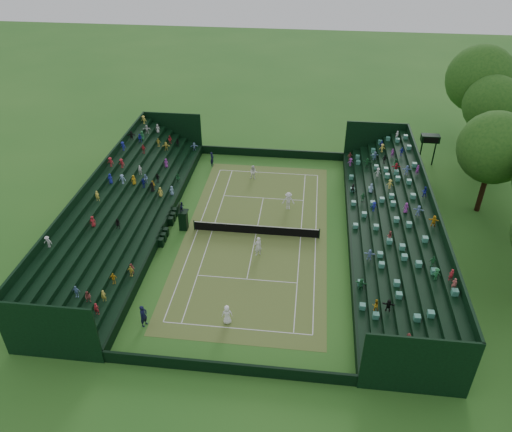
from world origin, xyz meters
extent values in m
plane|color=#28611E|center=(0.00, 0.00, 0.00)|extent=(160.00, 160.00, 0.00)
cube|color=#3F7928|center=(0.00, 0.00, 0.01)|extent=(12.97, 26.77, 0.01)
cube|color=black|center=(0.00, 15.88, 0.50)|extent=(17.17, 0.20, 1.00)
cube|color=black|center=(0.00, -15.88, 0.50)|extent=(17.17, 0.20, 1.00)
cube|color=black|center=(8.48, 0.00, 0.50)|extent=(0.20, 31.77, 1.00)
cube|color=black|center=(-8.48, 0.00, 0.50)|extent=(0.20, 31.77, 1.00)
cube|color=black|center=(8.98, 0.00, 0.50)|extent=(0.80, 32.00, 1.00)
cube|color=black|center=(9.79, 0.00, 0.72)|extent=(0.80, 32.00, 1.45)
cube|color=black|center=(10.58, 0.00, 0.95)|extent=(0.80, 32.00, 1.90)
cube|color=black|center=(11.38, 0.00, 1.18)|extent=(0.80, 32.00, 2.35)
cube|color=black|center=(12.18, 0.00, 1.40)|extent=(0.80, 32.00, 2.80)
cube|color=black|center=(12.98, 0.00, 1.62)|extent=(0.80, 32.00, 3.25)
cube|color=black|center=(13.79, 0.00, 1.85)|extent=(0.80, 32.00, 3.70)
cube|color=black|center=(14.59, 0.00, 2.08)|extent=(0.80, 32.00, 4.15)
cube|color=black|center=(15.08, 0.00, 2.45)|extent=(0.20, 32.00, 4.90)
cube|color=black|center=(-8.98, 0.00, 0.50)|extent=(0.80, 32.00, 1.00)
cube|color=black|center=(-9.79, 0.00, 0.72)|extent=(0.80, 32.00, 1.45)
cube|color=black|center=(-10.58, 0.00, 0.95)|extent=(0.80, 32.00, 1.90)
cube|color=black|center=(-11.38, 0.00, 1.18)|extent=(0.80, 32.00, 2.35)
cube|color=black|center=(-12.18, 0.00, 1.40)|extent=(0.80, 32.00, 2.80)
cube|color=black|center=(-12.98, 0.00, 1.62)|extent=(0.80, 32.00, 3.25)
cube|color=black|center=(-13.79, 0.00, 1.85)|extent=(0.80, 32.00, 3.70)
cube|color=black|center=(-14.59, 0.00, 2.08)|extent=(0.80, 32.00, 4.15)
cube|color=black|center=(-15.08, 0.00, 2.45)|extent=(0.20, 32.00, 4.90)
cylinder|color=black|center=(-5.79, 0.00, 0.53)|extent=(0.10, 0.10, 1.06)
cylinder|color=black|center=(5.79, 0.00, 0.53)|extent=(0.10, 0.10, 1.06)
cube|color=black|center=(0.00, 0.00, 0.46)|extent=(11.57, 0.02, 0.86)
cube|color=white|center=(0.00, 0.00, 0.93)|extent=(11.57, 0.04, 0.07)
cylinder|color=black|center=(17.00, 16.00, 1.50)|extent=(0.16, 0.16, 3.00)
cylinder|color=black|center=(18.50, 16.00, 1.50)|extent=(0.16, 0.16, 3.00)
cube|color=black|center=(17.75, 16.00, 3.30)|extent=(2.00, 1.00, 0.80)
cylinder|color=black|center=(21.26, 6.61, 1.84)|extent=(0.50, 0.50, 3.68)
sphere|color=#1C4B15|center=(21.26, 6.61, 6.84)|extent=(6.73, 6.73, 6.73)
cylinder|color=black|center=(23.76, 13.00, 1.35)|extent=(0.50, 0.50, 2.70)
sphere|color=#1C4B15|center=(23.76, 13.00, 5.01)|extent=(4.93, 4.93, 4.93)
cylinder|color=black|center=(24.33, 18.58, 1.77)|extent=(0.50, 0.50, 3.54)
sphere|color=#1C4B15|center=(24.33, 18.58, 6.57)|extent=(6.47, 6.47, 6.47)
cylinder|color=black|center=(23.77, 23.16, 2.15)|extent=(0.50, 0.50, 4.30)
sphere|color=#1C4B15|center=(23.77, 23.16, 7.99)|extent=(7.86, 7.86, 7.86)
cube|color=black|center=(-6.79, 0.05, 0.94)|extent=(0.73, 0.73, 1.87)
cube|color=black|center=(-6.79, 0.05, 1.92)|extent=(0.94, 0.94, 0.10)
cube|color=black|center=(-7.15, 0.05, 2.29)|extent=(0.08, 0.94, 0.73)
imported|color=black|center=(-6.79, 0.05, 2.46)|extent=(0.53, 0.58, 0.97)
cube|color=black|center=(-8.18, -2.82, 0.40)|extent=(0.50, 0.50, 0.80)
cube|color=black|center=(-8.43, -2.82, 0.90)|extent=(0.06, 0.50, 0.50)
cube|color=black|center=(-8.18, -2.02, 0.40)|extent=(0.50, 0.50, 0.80)
cube|color=black|center=(-8.43, -2.02, 0.90)|extent=(0.06, 0.50, 0.50)
cube|color=black|center=(-8.18, -1.22, 0.40)|extent=(0.50, 0.50, 0.80)
cube|color=black|center=(-8.43, -1.22, 0.90)|extent=(0.06, 0.50, 0.50)
cube|color=black|center=(-8.18, 0.58, 0.40)|extent=(0.50, 0.50, 0.80)
cube|color=black|center=(-8.43, 0.58, 0.90)|extent=(0.06, 0.50, 0.50)
cube|color=black|center=(-8.18, 1.38, 0.40)|extent=(0.50, 0.50, 0.80)
cube|color=black|center=(-8.43, 1.38, 0.90)|extent=(0.06, 0.50, 0.50)
cube|color=black|center=(-8.18, 2.18, 0.40)|extent=(0.50, 0.50, 0.80)
cube|color=black|center=(-8.43, 2.18, 0.90)|extent=(0.06, 0.50, 0.50)
imported|color=white|center=(-0.78, -11.37, 0.81)|extent=(0.90, 0.69, 1.62)
imported|color=white|center=(0.54, -3.06, 0.94)|extent=(0.82, 0.76, 1.87)
imported|color=white|center=(-1.52, 10.37, 0.79)|extent=(0.83, 0.68, 1.58)
imported|color=white|center=(2.66, 4.68, 0.93)|extent=(1.26, 0.80, 1.86)
imported|color=black|center=(-6.57, 12.89, 0.84)|extent=(0.46, 0.65, 1.68)
imported|color=black|center=(-6.73, -12.31, 0.91)|extent=(0.66, 0.78, 1.82)
camera|label=1|loc=(4.39, -37.20, 26.76)|focal=35.00mm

